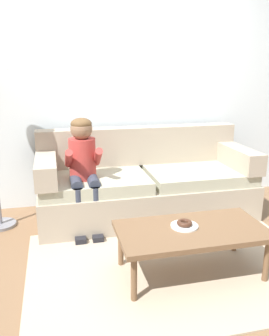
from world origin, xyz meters
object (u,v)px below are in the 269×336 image
Objects in this scene: coffee_table at (192,233)px; donut at (185,223)px; couch at (145,185)px; person_child at (83,164)px.

donut is at bearing 137.06° from coffee_table.
couch is 2.04× the size of person_child.
person_child is 9.18× the size of donut.
couch is 1.17m from donut.
coffee_table is 0.09m from donut.
person_child reaches higher than coffee_table.
person_child is (-0.67, -0.20, 0.34)m from couch.
person_child is at bearing -163.07° from couch.
person_child is (-0.71, 1.01, 0.32)m from coffee_table.
coffee_table is at bearing -42.94° from donut.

